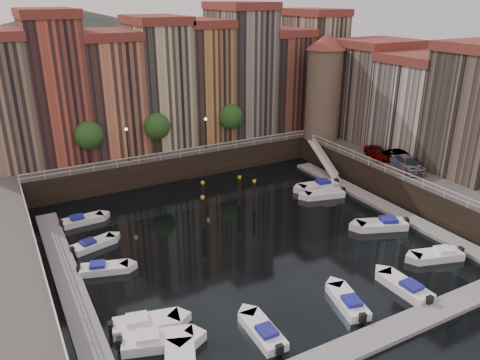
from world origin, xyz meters
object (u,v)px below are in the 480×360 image
boat_left_1 (145,324)px  car_c (408,164)px  car_b (402,158)px  corner_tower (324,86)px  mooring_pilings (226,199)px  car_a (377,153)px  gangway (323,158)px  boat_left_0 (156,341)px  boat_left_2 (103,268)px

boat_left_1 → car_c: size_ratio=0.95×
car_b → car_c: car_b is taller
corner_tower → mooring_pilings: (-19.51, -9.62, -8.54)m
car_a → car_c: size_ratio=0.82×
corner_tower → gangway: bearing=-122.8°
car_a → car_b: (1.13, -2.90, 0.04)m
corner_tower → car_a: bearing=-87.2°
mooring_pilings → boat_left_0: (-12.90, -15.47, -1.27)m
gangway → boat_left_1: 35.00m
boat_left_1 → car_a: (33.03, 12.79, 3.35)m
boat_left_1 → car_a: 35.58m
boat_left_2 → car_a: 34.33m
car_c → boat_left_2: bearing=-164.7°
car_a → car_c: 4.67m
boat_left_2 → car_b: car_b is taller
boat_left_2 → car_a: car_a is taller
corner_tower → boat_left_1: bearing=-144.7°
corner_tower → car_c: corner_tower is taller
car_c → boat_left_0: bearing=-147.0°
corner_tower → car_a: corner_tower is taller
corner_tower → boat_left_1: size_ratio=2.80×
gangway → car_c: bearing=-71.6°
mooring_pilings → boat_left_2: size_ratio=1.62×
corner_tower → car_c: size_ratio=2.67×
boat_left_1 → boat_left_0: bearing=-73.5°
mooring_pilings → boat_left_1: 18.76m
boat_left_1 → boat_left_2: (-0.85, 8.47, -0.05)m
mooring_pilings → car_a: size_ratio=1.61×
corner_tower → car_c: bearing=-87.8°
gangway → boat_left_2: (-30.48, -10.10, -1.60)m
car_c → car_b: bearing=74.9°
corner_tower → car_b: bearing=-82.9°
boat_left_1 → car_c: 34.25m
corner_tower → boat_left_1: corner_tower is taller
car_c → gangway: bearing=124.3°
mooring_pilings → car_b: bearing=-9.5°
mooring_pilings → boat_left_2: mooring_pilings is taller
car_a → corner_tower: bearing=107.9°
boat_left_2 → car_c: car_c is taller
boat_left_1 → car_b: size_ratio=1.06×
boat_left_0 → boat_left_1: bearing=111.4°
car_a → boat_left_0: bearing=-140.7°
car_b → car_c: (-1.06, -1.77, -0.01)m
corner_tower → boat_left_2: bearing=-156.4°
boat_left_1 → boat_left_2: bearing=108.9°
corner_tower → boat_left_0: 42.15m
gangway → boat_left_1: gangway is taller
gangway → car_b: (4.53, -8.67, 1.85)m
corner_tower → mooring_pilings: corner_tower is taller
car_b → car_c: size_ratio=0.90×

